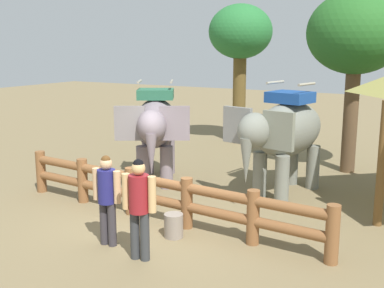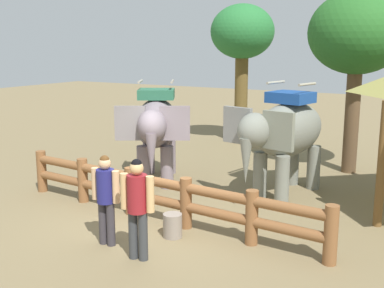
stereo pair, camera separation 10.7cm
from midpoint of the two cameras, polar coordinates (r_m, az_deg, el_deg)
name	(u,v)px [view 2 (the right image)]	position (r m, az deg, el deg)	size (l,w,h in m)	color
ground_plane	(151,224)	(10.29, -4.55, -9.34)	(60.00, 60.00, 0.00)	olive
log_fence	(157,193)	(10.27, -3.84, -5.80)	(7.68, 0.81, 1.05)	brown
elephant_near_left	(156,126)	(12.94, -4.00, 2.12)	(2.61, 3.20, 2.75)	slate
elephant_center	(285,133)	(12.02, 11.11, 1.31)	(2.03, 3.33, 2.79)	slate
tourist_woman_in_black	(137,202)	(8.35, -6.09, -6.82)	(0.63, 0.39, 1.80)	#333639
tourist_man_in_blue	(106,194)	(9.05, -9.79, -5.78)	(0.61, 0.34, 1.71)	#353137
tree_far_left	(357,35)	(14.58, 19.12, 12.02)	(2.73, 2.73, 5.17)	brown
tree_back_center	(242,36)	(18.30, 6.12, 12.52)	(2.34, 2.34, 5.15)	brown
feed_bucket	(173,225)	(9.52, -1.98, -9.57)	(0.37, 0.37, 0.47)	gray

